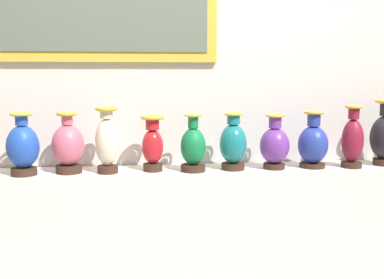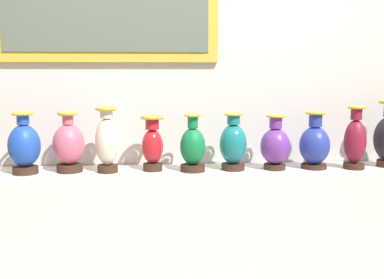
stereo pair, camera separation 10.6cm
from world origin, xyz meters
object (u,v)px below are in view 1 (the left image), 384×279
(vase_sapphire, at_px, (23,147))
(vase_violet, at_px, (275,145))
(vase_teal, at_px, (233,144))
(vase_emerald, at_px, (193,148))
(vase_cobalt, at_px, (313,144))
(vase_burgundy, at_px, (353,140))
(vase_ivory, at_px, (107,142))
(vase_crimson, at_px, (153,144))
(vase_rose, at_px, (68,146))

(vase_sapphire, height_order, vase_violet, vase_sapphire)
(vase_teal, xyz_separation_m, vase_violet, (0.25, -0.01, -0.01))
(vase_emerald, xyz_separation_m, vase_cobalt, (0.74, 0.03, 0.01))
(vase_emerald, xyz_separation_m, vase_burgundy, (0.97, -0.00, 0.03))
(vase_ivory, bearing_deg, vase_teal, 1.03)
(vase_ivory, height_order, vase_cobalt, vase_ivory)
(vase_crimson, bearing_deg, vase_ivory, -174.35)
(vase_sapphire, relative_size, vase_crimson, 1.07)
(vase_sapphire, bearing_deg, vase_ivory, 0.53)
(vase_emerald, bearing_deg, vase_crimson, 171.40)
(vase_sapphire, relative_size, vase_teal, 1.04)
(vase_violet, bearing_deg, vase_crimson, 178.57)
(vase_rose, height_order, vase_violet, vase_rose)
(vase_rose, distance_m, vase_teal, 0.96)
(vase_rose, height_order, vase_emerald, vase_rose)
(vase_ivory, bearing_deg, vase_cobalt, 0.89)
(vase_teal, bearing_deg, vase_emerald, -174.70)
(vase_ivory, bearing_deg, vase_crimson, 5.65)
(vase_sapphire, relative_size, vase_cobalt, 1.02)
(vase_cobalt, bearing_deg, vase_burgundy, -7.16)
(vase_ivory, height_order, vase_emerald, vase_ivory)
(vase_rose, bearing_deg, vase_ivory, -7.35)
(vase_ivory, distance_m, vase_violet, 0.98)
(vase_rose, bearing_deg, vase_emerald, -3.05)
(vase_ivory, bearing_deg, vase_emerald, -1.09)
(vase_rose, distance_m, vase_cobalt, 1.45)
(vase_crimson, bearing_deg, vase_rose, 179.65)
(vase_teal, bearing_deg, vase_violet, -1.29)
(vase_sapphire, distance_m, vase_rose, 0.24)
(vase_violet, bearing_deg, vase_ivory, -179.56)
(vase_rose, height_order, vase_ivory, vase_ivory)
(vase_sapphire, relative_size, vase_rose, 1.00)
(vase_ivory, bearing_deg, vase_violet, 0.44)
(vase_emerald, xyz_separation_m, vase_teal, (0.24, 0.02, 0.01))
(vase_teal, xyz_separation_m, vase_cobalt, (0.49, 0.01, -0.01))
(vase_teal, height_order, vase_cobalt, vase_cobalt)
(vase_crimson, height_order, vase_cobalt, vase_cobalt)
(vase_crimson, relative_size, vase_cobalt, 0.95)
(vase_rose, xyz_separation_m, vase_teal, (0.96, -0.02, -0.00))
(vase_teal, distance_m, vase_burgundy, 0.73)
(vase_sapphire, bearing_deg, vase_teal, 0.84)
(vase_rose, relative_size, vase_teal, 1.04)
(vase_sapphire, relative_size, vase_emerald, 1.05)
(vase_rose, bearing_deg, vase_cobalt, -0.37)
(vase_ivory, bearing_deg, vase_sapphire, -179.47)
(vase_emerald, height_order, vase_burgundy, vase_burgundy)
(vase_violet, bearing_deg, vase_sapphire, -179.53)
(vase_ivory, relative_size, vase_crimson, 1.16)
(vase_burgundy, bearing_deg, vase_crimson, 178.28)
(vase_violet, relative_size, vase_cobalt, 0.95)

